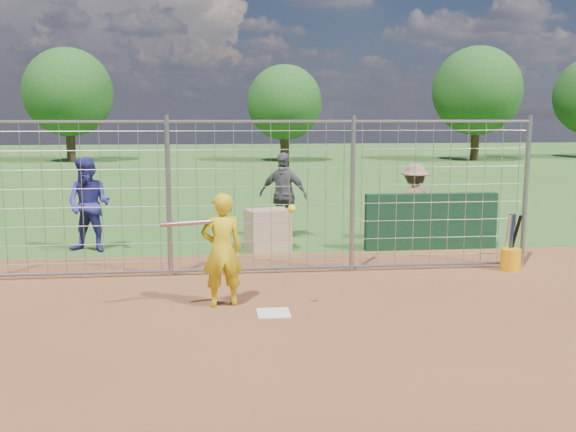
{
  "coord_description": "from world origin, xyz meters",
  "views": [
    {
      "loc": [
        -0.67,
        -8.34,
        2.6
      ],
      "look_at": [
        0.3,
        0.8,
        1.15
      ],
      "focal_mm": 40.0,
      "sensor_mm": 36.0,
      "label": 1
    }
  ],
  "objects": [
    {
      "name": "backstop_fence",
      "position": [
        0.0,
        2.0,
        1.26
      ],
      "size": [
        9.08,
        0.08,
        2.6
      ],
      "color": "gray",
      "rests_on": "ground"
    },
    {
      "name": "batter",
      "position": [
        -0.66,
        0.22,
        0.79
      ],
      "size": [
        0.64,
        0.49,
        1.57
      ],
      "primitive_type": "imported",
      "rotation": [
        0.0,
        0.0,
        3.36
      ],
      "color": "gold",
      "rests_on": "ground"
    },
    {
      "name": "equipment_in_play",
      "position": [
        -0.73,
        -0.01,
        1.25
      ],
      "size": [
        1.74,
        0.57,
        0.3
      ],
      "color": "silver",
      "rests_on": "ground"
    },
    {
      "name": "dugout_wall",
      "position": [
        3.4,
        3.6,
        0.55
      ],
      "size": [
        2.6,
        0.2,
        1.1
      ],
      "primitive_type": "cube",
      "color": "#11381E",
      "rests_on": "ground"
    },
    {
      "name": "equipment_bin",
      "position": [
        0.23,
        3.86,
        0.4
      ],
      "size": [
        0.93,
        0.77,
        0.8
      ],
      "primitive_type": "cube",
      "rotation": [
        0.0,
        0.0,
        0.31
      ],
      "color": "tan",
      "rests_on": "ground"
    },
    {
      "name": "bystander_b",
      "position": [
        0.65,
        5.1,
        0.91
      ],
      "size": [
        1.16,
        0.87,
        1.82
      ],
      "primitive_type": "imported",
      "rotation": [
        0.0,
        0.0,
        -0.46
      ],
      "color": "#535358",
      "rests_on": "ground"
    },
    {
      "name": "infield_dirt",
      "position": [
        0.0,
        -3.0,
        0.01
      ],
      "size": [
        18.0,
        18.0,
        0.0
      ],
      "primitive_type": "plane",
      "color": "brown",
      "rests_on": "ground"
    },
    {
      "name": "tree_line",
      "position": [
        3.13,
        28.13,
        3.71
      ],
      "size": [
        44.66,
        6.72,
        6.48
      ],
      "color": "#3F2B19",
      "rests_on": "ground"
    },
    {
      "name": "ground",
      "position": [
        0.0,
        0.0,
        0.0
      ],
      "size": [
        100.0,
        100.0,
        0.0
      ],
      "primitive_type": "plane",
      "color": "#2D591E",
      "rests_on": "ground"
    },
    {
      "name": "home_plate",
      "position": [
        0.0,
        -0.2,
        0.01
      ],
      "size": [
        0.43,
        0.43,
        0.02
      ],
      "primitive_type": "cube",
      "color": "silver",
      "rests_on": "ground"
    },
    {
      "name": "bystander_c",
      "position": [
        3.3,
        4.39,
        0.81
      ],
      "size": [
        1.08,
        0.66,
        1.62
      ],
      "primitive_type": "imported",
      "rotation": [
        0.0,
        0.0,
        3.2
      ],
      "color": "#956A51",
      "rests_on": "ground"
    },
    {
      "name": "bucket_with_bats",
      "position": [
        4.18,
        1.76,
        0.25
      ],
      "size": [
        0.34,
        0.39,
        0.97
      ],
      "color": "#F1A00C",
      "rests_on": "ground"
    },
    {
      "name": "bystander_a",
      "position": [
        -3.17,
        4.1,
        0.91
      ],
      "size": [
        1.04,
        0.91,
        1.82
      ],
      "primitive_type": "imported",
      "rotation": [
        0.0,
        0.0,
        -0.29
      ],
      "color": "navy",
      "rests_on": "ground"
    }
  ]
}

